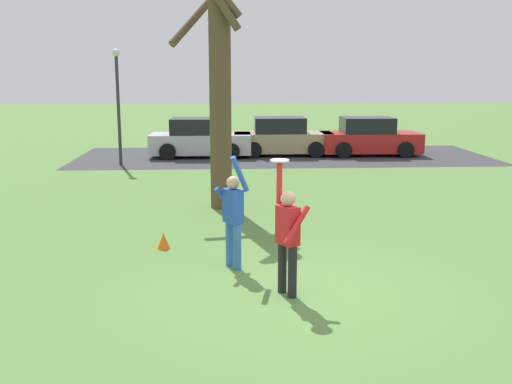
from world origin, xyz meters
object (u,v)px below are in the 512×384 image
Objects in this scene: person_catcher at (288,234)px; field_cone_orange at (164,241)px; parked_car_tan at (282,138)px; lamppost_by_lot at (118,96)px; parked_car_red at (369,138)px; bare_tree_tall at (219,84)px; frisbee_disc at (280,160)px; parked_car_silver at (200,139)px; person_defender at (233,214)px.

field_cone_orange is (-2.16, 2.59, -0.82)m from person_catcher.
parked_car_tan is 0.97× the size of lamppost_by_lot.
bare_tree_tall is (-6.24, -9.56, 2.41)m from parked_car_red.
bare_tree_tall is 8.30m from lamppost_by_lot.
frisbee_disc reaches higher than parked_car_red.
frisbee_disc is 0.90× the size of field_cone_orange.
frisbee_disc is 0.05× the size of bare_tree_tall.
parked_car_tan is 13.92m from field_cone_orange.
parked_car_tan is 12.94× the size of field_cone_orange.
bare_tree_tall is at bearing -21.07° from person_catcher.
bare_tree_tall is (0.85, -9.47, 2.41)m from parked_car_silver.
lamppost_by_lot is at bearing 103.44° from field_cone_orange.
parked_car_tan is at bearing 177.77° from parked_car_red.
frisbee_disc is (-0.11, 0.19, 1.11)m from person_catcher.
parked_car_red is at bearing 12.28° from lamppost_by_lot.
lamppost_by_lot is (-6.34, -2.40, 1.86)m from parked_car_tan.
person_defender is 14.36m from parked_car_silver.
frisbee_disc is at bearing -81.30° from bare_tree_tall.
parked_car_red is 12.94× the size of field_cone_orange.
frisbee_disc is 0.07× the size of lamppost_by_lot.
frisbee_disc reaches higher than person_catcher.
parked_car_red is at bearing 126.81° from person_defender.
person_defender is 0.49× the size of parked_car_silver.
lamppost_by_lot is at bearing 167.50° from person_defender.
frisbee_disc is 0.07× the size of parked_car_silver.
person_defender is at bearing -84.37° from parked_car_silver.
lamppost_by_lot reaches higher than person_catcher.
bare_tree_tall is at bearing -121.83° from parked_car_red.
bare_tree_tall is (-0.92, 6.02, 1.05)m from frisbee_disc.
frisbee_disc is 14.20m from lamppost_by_lot.
lamppost_by_lot reaches higher than parked_car_silver.
person_defender reaches higher than parked_car_tan.
person_defender reaches higher than field_cone_orange.
lamppost_by_lot reaches higher than parked_car_tan.
bare_tree_tall is (-1.03, 6.21, 2.16)m from person_catcher.
person_defender is 0.49× the size of parked_car_red.
parked_car_silver is at bearing 153.79° from person_defender.
person_catcher is at bearing -106.96° from parked_car_red.
lamppost_by_lot is at bearing -142.94° from parked_car_silver.
lamppost_by_lot is (-9.99, -2.17, 1.86)m from parked_car_red.
parked_car_tan is at bearing 83.97° from frisbee_disc.
parked_car_red is at bearing -2.23° from parked_car_tan.
parked_car_red is at bearing 71.14° from frisbee_disc.
person_defender is at bearing -42.15° from field_cone_orange.
person_defender is 0.49× the size of parked_car_tan.
parked_car_silver is 0.97× the size of lamppost_by_lot.
bare_tree_tall reaches higher than person_catcher.
frisbee_disc is 3.69m from field_cone_orange.
lamppost_by_lot reaches higher than field_cone_orange.
parked_car_silver is 4.03m from lamppost_by_lot.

